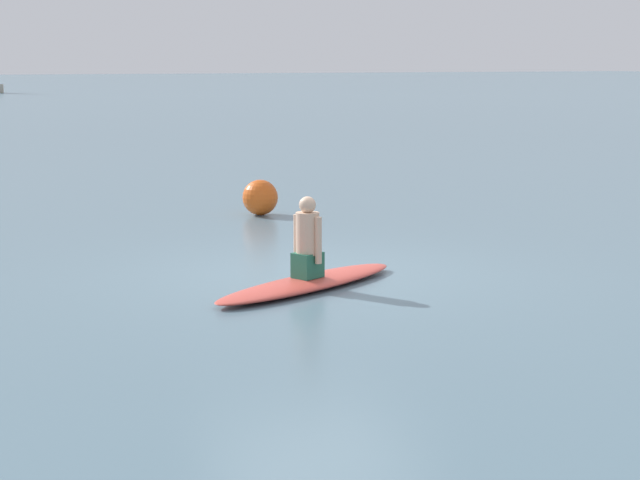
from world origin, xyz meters
name	(u,v)px	position (x,y,z in m)	size (l,w,h in m)	color
ground_plane	(314,275)	(0.00, 0.00, 0.00)	(400.00, 400.00, 0.00)	slate
surfboard	(308,283)	(0.44, 0.64, 0.06)	(2.81, 0.61, 0.13)	#D84C3F
person_paddler	(308,241)	(0.44, 0.64, 0.54)	(0.37, 0.40, 0.91)	#26664C
buoy_marker	(260,197)	(-1.54, -4.70, 0.29)	(0.59, 0.59, 0.59)	#E55919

